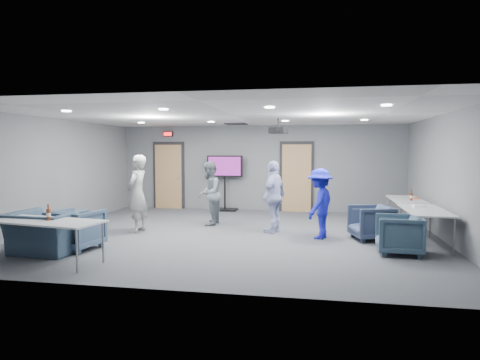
% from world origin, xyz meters
% --- Properties ---
extents(floor, '(9.00, 9.00, 0.00)m').
position_xyz_m(floor, '(0.00, 0.00, 0.00)').
color(floor, '#3E4246').
rests_on(floor, ground).
extents(ceiling, '(9.00, 9.00, 0.00)m').
position_xyz_m(ceiling, '(0.00, 0.00, 2.70)').
color(ceiling, silver).
rests_on(ceiling, wall_back).
extents(wall_back, '(9.00, 0.02, 2.70)m').
position_xyz_m(wall_back, '(0.00, 4.00, 1.35)').
color(wall_back, slate).
rests_on(wall_back, floor).
extents(wall_front, '(9.00, 0.02, 2.70)m').
position_xyz_m(wall_front, '(0.00, -4.00, 1.35)').
color(wall_front, slate).
rests_on(wall_front, floor).
extents(wall_left, '(0.02, 8.00, 2.70)m').
position_xyz_m(wall_left, '(-4.50, 0.00, 1.35)').
color(wall_left, slate).
rests_on(wall_left, floor).
extents(wall_right, '(0.02, 8.00, 2.70)m').
position_xyz_m(wall_right, '(4.50, 0.00, 1.35)').
color(wall_right, slate).
rests_on(wall_right, floor).
extents(door_left, '(1.06, 0.17, 2.24)m').
position_xyz_m(door_left, '(-3.00, 3.95, 1.07)').
color(door_left, black).
rests_on(door_left, wall_back).
extents(door_right, '(1.06, 0.17, 2.24)m').
position_xyz_m(door_right, '(1.20, 3.95, 1.07)').
color(door_right, black).
rests_on(door_right, wall_back).
extents(exit_sign, '(0.32, 0.08, 0.16)m').
position_xyz_m(exit_sign, '(-3.00, 3.93, 2.45)').
color(exit_sign, black).
rests_on(exit_sign, wall_back).
extents(hvac_diffuser, '(0.60, 0.60, 0.03)m').
position_xyz_m(hvac_diffuser, '(-0.50, 2.80, 2.69)').
color(hvac_diffuser, black).
rests_on(hvac_diffuser, ceiling).
extents(downlights, '(6.18, 3.78, 0.02)m').
position_xyz_m(downlights, '(0.00, 0.00, 2.68)').
color(downlights, white).
rests_on(downlights, ceiling).
extents(person_a, '(0.46, 0.68, 1.81)m').
position_xyz_m(person_a, '(-2.31, -0.10, 0.91)').
color(person_a, '#959794').
rests_on(person_a, floor).
extents(person_b, '(0.63, 0.80, 1.64)m').
position_xyz_m(person_b, '(-0.88, 1.09, 0.82)').
color(person_b, slate).
rests_on(person_b, floor).
extents(person_c, '(0.73, 1.07, 1.68)m').
position_xyz_m(person_c, '(0.86, 0.42, 0.84)').
color(person_c, '#B0BAE2').
rests_on(person_c, floor).
extents(person_d, '(0.88, 1.12, 1.53)m').
position_xyz_m(person_d, '(1.91, -0.09, 0.76)').
color(person_d, '#1B1FB5').
rests_on(person_d, floor).
extents(chair_right_b, '(1.00, 0.99, 0.75)m').
position_xyz_m(chair_right_b, '(3.00, -0.05, 0.37)').
color(chair_right_b, '#323E57').
rests_on(chair_right_b, floor).
extents(chair_right_c, '(0.84, 0.81, 0.73)m').
position_xyz_m(chair_right_c, '(3.35, -1.27, 0.37)').
color(chair_right_c, '#334658').
rests_on(chair_right_c, floor).
extents(chair_front_a, '(0.96, 0.98, 0.79)m').
position_xyz_m(chair_front_a, '(-2.73, -2.00, 0.39)').
color(chair_front_a, '#3C5068').
rests_on(chair_front_a, floor).
extents(chair_front_b, '(1.27, 1.13, 0.78)m').
position_xyz_m(chair_front_b, '(-3.13, -2.40, 0.39)').
color(chair_front_b, '#334659').
rests_on(chair_front_b, floor).
extents(table_right_a, '(0.72, 1.72, 0.73)m').
position_xyz_m(table_right_a, '(4.00, 1.51, 0.68)').
color(table_right_a, silver).
rests_on(table_right_a, floor).
extents(table_right_b, '(0.78, 1.87, 0.73)m').
position_xyz_m(table_right_b, '(4.00, -0.39, 0.69)').
color(table_right_b, silver).
rests_on(table_right_b, floor).
extents(table_front_left, '(2.03, 1.10, 0.73)m').
position_xyz_m(table_front_left, '(-2.66, -3.00, 0.69)').
color(table_front_left, silver).
rests_on(table_front_left, floor).
extents(bottle_front, '(0.07, 0.07, 0.28)m').
position_xyz_m(bottle_front, '(-2.64, -2.98, 0.83)').
color(bottle_front, '#5F2710').
rests_on(bottle_front, table_front_left).
extents(bottle_right, '(0.07, 0.07, 0.26)m').
position_xyz_m(bottle_right, '(4.05, 1.16, 0.82)').
color(bottle_right, '#5F2710').
rests_on(bottle_right, table_right_a).
extents(snack_box, '(0.18, 0.14, 0.04)m').
position_xyz_m(snack_box, '(4.24, 1.53, 0.75)').
color(snack_box, orange).
rests_on(snack_box, table_right_a).
extents(wrapper, '(0.25, 0.18, 0.05)m').
position_xyz_m(wrapper, '(3.95, -0.05, 0.76)').
color(wrapper, white).
rests_on(wrapper, table_right_b).
extents(tv_stand, '(1.14, 0.54, 1.75)m').
position_xyz_m(tv_stand, '(-1.06, 3.75, 0.99)').
color(tv_stand, black).
rests_on(tv_stand, floor).
extents(projector, '(0.45, 0.41, 0.37)m').
position_xyz_m(projector, '(0.90, 0.88, 2.40)').
color(projector, black).
rests_on(projector, ceiling).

